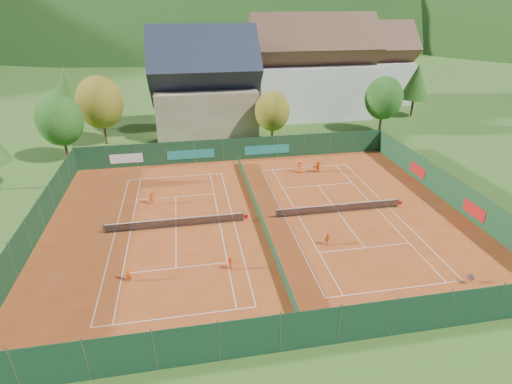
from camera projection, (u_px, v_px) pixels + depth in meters
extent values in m
plane|color=#31571B|center=(260.00, 220.00, 38.66)|extent=(600.00, 600.00, 0.00)
cube|color=#9D3E17|center=(260.00, 219.00, 38.65)|extent=(40.00, 32.00, 0.01)
cube|color=white|center=(176.00, 176.00, 47.87)|extent=(10.97, 0.06, 0.00)
cube|color=white|center=(176.00, 317.00, 26.86)|extent=(10.97, 0.06, 0.00)
cube|color=white|center=(115.00, 233.00, 36.48)|extent=(0.06, 23.77, 0.00)
cube|color=white|center=(234.00, 222.00, 38.24)|extent=(0.06, 23.77, 0.00)
cube|color=white|center=(131.00, 231.00, 36.70)|extent=(0.06, 23.77, 0.00)
cube|color=white|center=(220.00, 223.00, 38.02)|extent=(0.06, 23.77, 0.00)
cube|color=white|center=(176.00, 197.00, 43.02)|extent=(8.23, 0.06, 0.00)
cube|color=white|center=(176.00, 268.00, 31.71)|extent=(8.23, 0.06, 0.00)
cube|color=white|center=(176.00, 227.00, 37.36)|extent=(0.06, 12.80, 0.00)
cube|color=white|center=(304.00, 167.00, 50.43)|extent=(10.97, 0.06, 0.00)
cube|color=white|center=(396.00, 289.00, 29.43)|extent=(10.97, 0.06, 0.00)
cube|color=white|center=(285.00, 217.00, 39.05)|extent=(0.06, 23.77, 0.00)
cube|color=white|center=(389.00, 208.00, 40.81)|extent=(0.06, 23.77, 0.00)
cube|color=white|center=(298.00, 216.00, 39.27)|extent=(0.06, 23.77, 0.00)
cube|color=white|center=(376.00, 209.00, 40.59)|extent=(0.06, 23.77, 0.00)
cube|color=white|center=(318.00, 185.00, 45.59)|extent=(8.23, 0.06, 0.00)
cube|color=white|center=(365.00, 248.00, 34.28)|extent=(8.23, 0.06, 0.00)
cube|color=white|center=(338.00, 212.00, 39.93)|extent=(0.06, 12.80, 0.00)
cylinder|color=#59595B|center=(104.00, 229.00, 36.12)|extent=(0.10, 0.10, 1.02)
cylinder|color=#59595B|center=(243.00, 216.00, 38.17)|extent=(0.10, 0.10, 1.02)
cube|color=black|center=(175.00, 223.00, 37.17)|extent=(12.80, 0.02, 0.86)
cube|color=white|center=(175.00, 219.00, 36.98)|extent=(12.80, 0.04, 0.06)
cube|color=red|center=(246.00, 217.00, 38.24)|extent=(0.40, 0.04, 0.40)
cylinder|color=#59595B|center=(276.00, 213.00, 38.69)|extent=(0.10, 0.10, 1.02)
cylinder|color=#59595B|center=(398.00, 202.00, 40.74)|extent=(0.10, 0.10, 1.02)
cube|color=black|center=(338.00, 208.00, 39.74)|extent=(12.80, 0.02, 0.86)
cube|color=white|center=(339.00, 204.00, 39.55)|extent=(12.80, 0.04, 0.06)
cube|color=red|center=(400.00, 203.00, 40.81)|extent=(0.40, 0.04, 0.40)
cube|color=#12331C|center=(260.00, 215.00, 38.43)|extent=(0.03, 28.80, 1.00)
cube|color=#153B21|center=(237.00, 149.00, 52.13)|extent=(40.00, 0.04, 3.00)
cube|color=teal|center=(191.00, 154.00, 51.25)|extent=(6.00, 0.03, 1.20)
cube|color=teal|center=(267.00, 150.00, 52.85)|extent=(6.00, 0.03, 1.20)
cube|color=silver|center=(126.00, 158.00, 49.96)|extent=(4.00, 0.03, 1.20)
cube|color=#133621|center=(310.00, 330.00, 23.86)|extent=(40.00, 0.04, 3.00)
cube|color=#12341B|center=(35.00, 225.00, 34.78)|extent=(0.04, 32.00, 3.00)
cube|color=#153B1E|center=(450.00, 190.00, 41.20)|extent=(0.04, 32.00, 3.00)
cube|color=#B21414|center=(474.00, 210.00, 37.79)|extent=(0.03, 3.00, 1.20)
cube|color=#B21414|center=(417.00, 170.00, 46.63)|extent=(0.03, 3.00, 1.20)
cube|color=tan|center=(206.00, 109.00, 63.14)|extent=(15.00, 12.00, 7.00)
cube|color=#1E2333|center=(203.00, 66.00, 60.28)|extent=(16.20, 12.00, 12.00)
cube|color=silver|center=(310.00, 90.00, 71.05)|extent=(20.00, 11.00, 9.00)
cube|color=brown|center=(313.00, 47.00, 67.86)|extent=(21.60, 11.00, 11.00)
cube|color=silver|center=(365.00, 82.00, 80.59)|extent=(16.00, 10.00, 8.00)
cube|color=brown|center=(369.00, 48.00, 77.73)|extent=(17.28, 10.00, 10.00)
cylinder|color=#4D321B|center=(66.00, 150.00, 52.18)|extent=(0.36, 0.36, 2.80)
ellipsoid|color=#225518|center=(60.00, 120.00, 50.42)|extent=(5.72, 5.72, 6.58)
cylinder|color=#453118|center=(105.00, 133.00, 58.05)|extent=(0.36, 0.36, 3.15)
ellipsoid|color=olive|center=(100.00, 102.00, 56.07)|extent=(6.44, 6.44, 7.40)
cylinder|color=#4B331A|center=(74.00, 119.00, 64.08)|extent=(0.36, 0.36, 3.50)
cone|color=#255317|center=(67.00, 88.00, 61.88)|extent=(5.60, 5.60, 6.50)
cylinder|color=#412E17|center=(272.00, 135.00, 58.52)|extent=(0.36, 0.36, 2.45)
ellipsoid|color=olive|center=(272.00, 111.00, 56.98)|extent=(5.01, 5.01, 5.76)
cylinder|color=#432818|center=(380.00, 123.00, 63.10)|extent=(0.36, 0.36, 2.80)
ellipsoid|color=#1E5117|center=(384.00, 98.00, 61.34)|extent=(5.72, 5.72, 6.58)
cylinder|color=#4A2E1A|center=(412.00, 107.00, 71.69)|extent=(0.36, 0.36, 3.15)
cone|color=#245217|center=(416.00, 82.00, 69.72)|extent=(5.04, 5.04, 5.85)
cylinder|color=#4D301B|center=(353.00, 98.00, 77.40)|extent=(0.36, 0.36, 3.50)
ellipsoid|color=olive|center=(356.00, 72.00, 75.20)|extent=(7.15, 7.15, 8.22)
ellipsoid|color=black|center=(203.00, 81.00, 323.98)|extent=(440.00, 440.00, 242.00)
cylinder|color=slate|center=(470.00, 281.00, 29.66)|extent=(0.02, 0.02, 0.80)
cylinder|color=slate|center=(473.00, 280.00, 29.71)|extent=(0.02, 0.02, 0.80)
cylinder|color=slate|center=(467.00, 278.00, 29.93)|extent=(0.02, 0.02, 0.80)
cylinder|color=slate|center=(471.00, 278.00, 29.98)|extent=(0.02, 0.02, 0.80)
cube|color=slate|center=(471.00, 278.00, 29.75)|extent=(0.34, 0.34, 0.30)
ellipsoid|color=#CCD833|center=(471.00, 277.00, 29.74)|extent=(0.28, 0.28, 0.16)
sphere|color=#CCD833|center=(135.00, 249.00, 34.04)|extent=(0.07, 0.07, 0.07)
sphere|color=#CCD833|center=(345.00, 279.00, 30.45)|extent=(0.07, 0.07, 0.07)
sphere|color=#CCD833|center=(284.00, 191.00, 44.26)|extent=(0.07, 0.07, 0.07)
imported|color=orange|center=(128.00, 274.00, 29.93)|extent=(0.51, 0.35, 1.37)
imported|color=#FB5716|center=(230.00, 264.00, 31.26)|extent=(0.60, 0.48, 1.19)
imported|color=#CD5012|center=(151.00, 198.00, 41.17)|extent=(1.08, 0.75, 1.53)
imported|color=orange|center=(327.00, 239.00, 34.40)|extent=(0.75, 0.65, 1.21)
imported|color=#E75014|center=(299.00, 167.00, 48.67)|extent=(0.77, 0.52, 1.55)
imported|color=orange|center=(318.00, 167.00, 48.74)|extent=(1.44, 1.03, 1.50)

